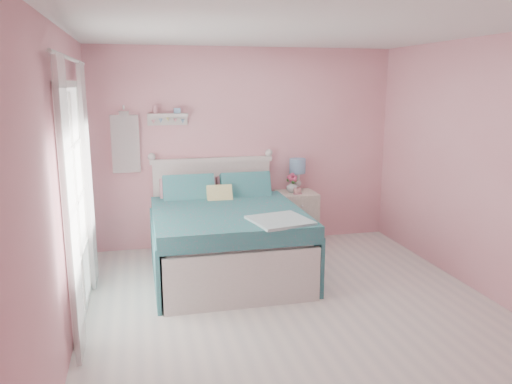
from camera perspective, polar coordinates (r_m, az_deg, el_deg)
name	(u,v)px	position (r m, az deg, el deg)	size (l,w,h in m)	color
floor	(296,312)	(4.92, 4.65, -13.47)	(4.50, 4.50, 0.00)	silver
room_shell	(300,147)	(4.47, 5.00, 5.16)	(4.50, 4.50, 4.50)	pink
bed	(225,237)	(5.77, -3.51, -5.19)	(1.62, 2.06, 1.19)	silver
nightstand	(296,218)	(6.75, 4.63, -2.99)	(0.50, 0.49, 0.72)	silver
table_lamp	(297,168)	(6.73, 4.75, 2.71)	(0.22, 0.22, 0.43)	white
vase	(292,186)	(6.64, 4.16, 0.64)	(0.15, 0.15, 0.16)	silver
teacup	(298,191)	(6.56, 4.77, 0.14)	(0.11, 0.11, 0.08)	#D38E8F
roses	(292,178)	(6.61, 4.17, 1.64)	(0.14, 0.11, 0.12)	#CF4670
wall_shelf	(167,116)	(6.42, -10.10, 8.52)	(0.50, 0.15, 0.25)	silver
hanging_dress	(125,144)	(6.43, -14.69, 5.32)	(0.34, 0.03, 0.72)	white
french_door	(76,204)	(4.76, -19.92, -1.32)	(0.04, 1.32, 2.16)	silver
curtain_near	(70,213)	(4.01, -20.45, -2.25)	(0.04, 0.40, 2.32)	white
curtain_far	(88,178)	(5.46, -18.64, 1.57)	(0.04, 0.40, 2.32)	white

